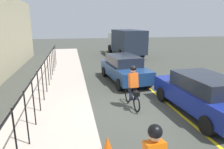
% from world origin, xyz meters
% --- Properties ---
extents(ground_plane, '(80.00, 80.00, 0.00)m').
position_xyz_m(ground_plane, '(0.00, 0.00, 0.00)').
color(ground_plane, '#3D4039').
extents(lane_line_centre, '(36.00, 0.12, 0.01)m').
position_xyz_m(lane_line_centre, '(0.00, -1.60, 0.00)').
color(lane_line_centre, yellow).
rests_on(lane_line_centre, ground).
extents(sidewalk, '(40.00, 3.20, 0.15)m').
position_xyz_m(sidewalk, '(0.00, 3.40, 0.07)').
color(sidewalk, '#B6A69A').
rests_on(sidewalk, ground).
extents(iron_fence, '(17.14, 0.04, 1.60)m').
position_xyz_m(iron_fence, '(1.00, 3.80, 1.25)').
color(iron_fence, black).
rests_on(iron_fence, sidewalk).
extents(cyclist_lead, '(1.71, 0.38, 1.83)m').
position_xyz_m(cyclist_lead, '(0.36, 0.05, 0.91)').
color(cyclist_lead, black).
rests_on(cyclist_lead, ground).
extents(patrol_sedan, '(4.49, 2.12, 1.58)m').
position_xyz_m(patrol_sedan, '(-0.71, -2.42, 0.82)').
color(patrol_sedan, navy).
rests_on(patrol_sedan, ground).
extents(parked_sedan_rear, '(4.56, 2.29, 1.58)m').
position_xyz_m(parked_sedan_rear, '(4.25, -0.60, 0.82)').
color(parked_sedan_rear, navy).
rests_on(parked_sedan_rear, ground).
extents(box_truck_background, '(6.83, 2.83, 2.78)m').
position_xyz_m(box_truck_background, '(13.79, -3.29, 1.55)').
color(box_truck_background, '#1E2637').
rests_on(box_truck_background, ground).
extents(traffic_cone_near, '(0.36, 0.36, 0.59)m').
position_xyz_m(traffic_cone_near, '(-2.62, 1.67, 0.30)').
color(traffic_cone_near, '#E8580F').
rests_on(traffic_cone_near, ground).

